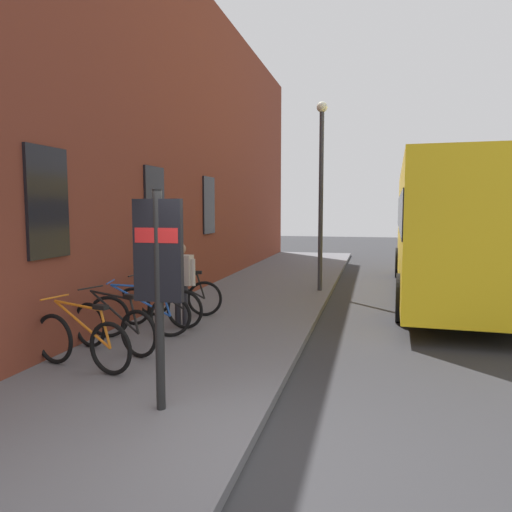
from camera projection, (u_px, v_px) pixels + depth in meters
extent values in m
plane|color=#2D2D30|center=(368.00, 321.00, 10.03)|extent=(60.00, 60.00, 0.00)
cube|color=slate|center=(260.00, 296.00, 12.61)|extent=(24.00, 3.50, 0.12)
cube|color=brown|center=(197.00, 144.00, 13.66)|extent=(22.00, 0.60, 8.22)
cube|color=black|center=(48.00, 203.00, 6.98)|extent=(0.90, 0.06, 1.60)
cube|color=black|center=(154.00, 204.00, 10.37)|extent=(0.90, 0.06, 1.60)
cube|color=black|center=(209.00, 205.00, 13.75)|extent=(0.90, 0.06, 1.60)
torus|color=black|center=(54.00, 339.00, 6.87)|extent=(0.22, 0.72, 0.72)
torus|color=black|center=(110.00, 348.00, 6.41)|extent=(0.22, 0.72, 0.72)
cylinder|color=orange|center=(82.00, 324.00, 6.60)|extent=(0.26, 1.00, 0.58)
cylinder|color=orange|center=(77.00, 305.00, 6.61)|extent=(0.23, 0.84, 0.09)
cylinder|color=orange|center=(106.00, 329.00, 6.42)|extent=(0.08, 0.19, 0.51)
cube|color=black|center=(101.00, 307.00, 6.42)|extent=(0.14, 0.22, 0.06)
cylinder|color=orange|center=(55.00, 297.00, 6.79)|extent=(0.47, 0.13, 0.02)
torus|color=black|center=(90.00, 325.00, 7.69)|extent=(0.27, 0.71, 0.72)
torus|color=black|center=(139.00, 334.00, 7.16)|extent=(0.27, 0.71, 0.72)
cylinder|color=black|center=(114.00, 312.00, 7.39)|extent=(0.33, 0.98, 0.58)
cylinder|color=black|center=(110.00, 295.00, 7.40)|extent=(0.28, 0.83, 0.09)
cylinder|color=black|center=(134.00, 316.00, 7.17)|extent=(0.09, 0.19, 0.51)
cube|color=black|center=(130.00, 297.00, 7.18)|extent=(0.15, 0.22, 0.06)
cylinder|color=black|center=(91.00, 288.00, 7.61)|extent=(0.47, 0.16, 0.02)
torus|color=black|center=(109.00, 317.00, 8.28)|extent=(0.25, 0.71, 0.72)
torus|color=black|center=(170.00, 316.00, 8.32)|extent=(0.25, 0.71, 0.72)
cylinder|color=#1E4CA5|center=(141.00, 301.00, 8.27)|extent=(0.31, 0.99, 0.58)
cylinder|color=#1E4CA5|center=(136.00, 286.00, 8.25)|extent=(0.26, 0.83, 0.09)
cylinder|color=#1E4CA5|center=(166.00, 302.00, 8.29)|extent=(0.08, 0.19, 0.51)
cube|color=black|center=(161.00, 285.00, 8.26)|extent=(0.15, 0.22, 0.06)
cylinder|color=#1E4CA5|center=(110.00, 282.00, 8.22)|extent=(0.47, 0.15, 0.02)
torus|color=black|center=(133.00, 306.00, 9.16)|extent=(0.09, 0.72, 0.72)
torus|color=black|center=(185.00, 309.00, 8.87)|extent=(0.09, 0.72, 0.72)
cylinder|color=black|center=(160.00, 293.00, 8.98)|extent=(0.08, 1.02, 0.58)
cylinder|color=black|center=(156.00, 280.00, 8.98)|extent=(0.07, 0.85, 0.09)
cylinder|color=black|center=(181.00, 296.00, 8.86)|extent=(0.04, 0.19, 0.51)
cube|color=black|center=(177.00, 280.00, 8.86)|extent=(0.11, 0.20, 0.06)
cylinder|color=black|center=(135.00, 275.00, 9.09)|extent=(0.48, 0.04, 0.02)
torus|color=black|center=(154.00, 298.00, 9.97)|extent=(0.21, 0.72, 0.72)
torus|color=black|center=(205.00, 299.00, 9.94)|extent=(0.21, 0.72, 0.72)
cylinder|color=black|center=(180.00, 285.00, 9.93)|extent=(0.24, 1.00, 0.58)
cylinder|color=black|center=(176.00, 273.00, 9.90)|extent=(0.21, 0.84, 0.09)
cylinder|color=black|center=(201.00, 286.00, 9.91)|extent=(0.07, 0.19, 0.51)
cube|color=black|center=(197.00, 272.00, 9.89)|extent=(0.14, 0.22, 0.06)
cylinder|color=black|center=(155.00, 269.00, 9.91)|extent=(0.47, 0.12, 0.02)
cylinder|color=black|center=(159.00, 301.00, 5.24)|extent=(0.10, 0.10, 2.40)
cube|color=black|center=(158.00, 251.00, 5.19)|extent=(0.09, 0.55, 1.10)
cube|color=red|center=(158.00, 235.00, 5.17)|extent=(0.09, 0.50, 0.16)
cube|color=yellow|center=(450.00, 226.00, 12.67)|extent=(10.59, 2.89, 3.00)
cube|color=black|center=(450.00, 212.00, 12.64)|extent=(10.38, 2.92, 0.90)
cylinder|color=black|center=(402.00, 298.00, 9.91)|extent=(1.01, 0.29, 1.00)
cylinder|color=black|center=(476.00, 265.00, 15.69)|extent=(1.01, 0.29, 1.00)
cylinder|color=black|center=(399.00, 263.00, 16.35)|extent=(1.01, 0.29, 1.00)
cylinder|color=#26262D|center=(185.00, 305.00, 9.20)|extent=(0.11, 0.11, 0.76)
cylinder|color=#26262D|center=(178.00, 304.00, 9.25)|extent=(0.11, 0.11, 0.76)
cube|color=#B2A599|center=(181.00, 270.00, 9.16)|extent=(0.26, 0.46, 0.57)
sphere|color=#8C664C|center=(181.00, 249.00, 9.12)|extent=(0.21, 0.21, 0.21)
cylinder|color=#B2A599|center=(193.00, 272.00, 9.08)|extent=(0.09, 0.09, 0.51)
cylinder|color=#B2A599|center=(169.00, 271.00, 9.25)|extent=(0.09, 0.09, 0.51)
cylinder|color=#333338|center=(321.00, 203.00, 12.85)|extent=(0.12, 0.12, 4.69)
sphere|color=silver|center=(322.00, 107.00, 12.61)|extent=(0.28, 0.28, 0.28)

